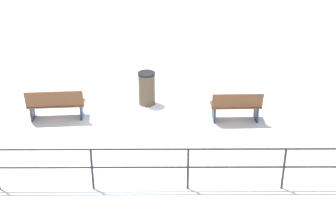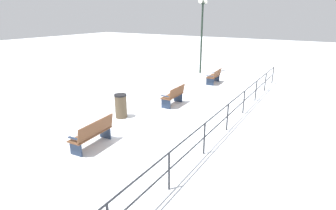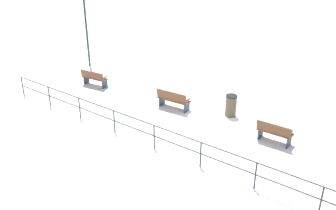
% 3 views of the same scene
% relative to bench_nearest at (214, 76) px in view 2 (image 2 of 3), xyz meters
% --- Properties ---
extents(ground_plane, '(80.00, 80.00, 0.00)m').
position_rel_bench_nearest_xyz_m(ground_plane, '(0.14, 7.37, -0.44)').
color(ground_plane, white).
rests_on(ground_plane, ground).
extents(bench_nearest, '(0.68, 1.41, 0.86)m').
position_rel_bench_nearest_xyz_m(bench_nearest, '(0.00, 0.00, 0.00)').
color(bench_nearest, brown).
rests_on(bench_nearest, ground).
extents(bench_second, '(0.59, 1.37, 0.91)m').
position_rel_bench_nearest_xyz_m(bench_second, '(0.03, 4.91, 0.03)').
color(bench_second, brown).
rests_on(bench_second, ground).
extents(bench_third, '(0.67, 1.58, 0.93)m').
position_rel_bench_nearest_xyz_m(bench_third, '(0.15, 9.81, 0.03)').
color(bench_third, brown).
rests_on(bench_third, ground).
extents(lamppost_near, '(0.30, 1.08, 4.99)m').
position_rel_bench_nearest_xyz_m(lamppost_near, '(1.97, -2.24, 3.06)').
color(lamppost_near, '#1E2D23').
rests_on(lamppost_near, ground).
extents(waterfront_railing, '(0.05, 18.52, 1.02)m').
position_rel_bench_nearest_xyz_m(waterfront_railing, '(-3.06, 7.37, 0.26)').
color(waterfront_railing, '#26282D').
rests_on(waterfront_railing, ground).
extents(trash_bin, '(0.50, 0.50, 0.99)m').
position_rel_bench_nearest_xyz_m(trash_bin, '(1.10, 7.36, 0.06)').
color(trash_bin, brown).
rests_on(trash_bin, ground).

